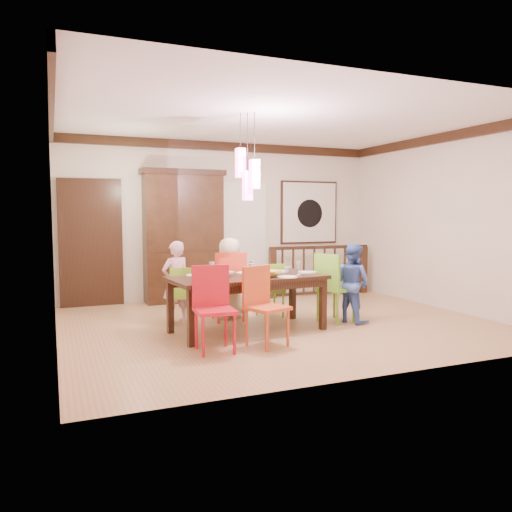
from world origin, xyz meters
name	(u,v)px	position (x,y,z in m)	size (l,w,h in m)	color
floor	(279,323)	(0.00, 0.00, 0.00)	(6.00, 6.00, 0.00)	#AC7853
ceiling	(280,119)	(0.00, 0.00, 2.90)	(6.00, 6.00, 0.00)	white
wall_back	(224,220)	(0.00, 2.50, 1.45)	(6.00, 6.00, 0.00)	beige
wall_left	(53,225)	(-3.00, 0.00, 1.45)	(5.00, 5.00, 0.00)	beige
wall_right	(444,222)	(3.00, 0.00, 1.45)	(5.00, 5.00, 0.00)	beige
crown_molding	(280,125)	(0.00, 0.00, 2.82)	(6.00, 5.00, 0.16)	black
panel_door	(91,245)	(-2.40, 2.45, 1.05)	(1.04, 0.07, 2.24)	black
white_doorway	(242,241)	(0.35, 2.46, 1.05)	(0.97, 0.05, 2.22)	silver
painting	(309,212)	(1.80, 2.46, 1.60)	(1.25, 0.06, 1.25)	black
pendant_cluster	(247,174)	(-0.60, -0.27, 2.11)	(0.27, 0.21, 1.14)	#FF4C9D
dining_table	(248,282)	(-0.60, -0.27, 0.66)	(2.15, 1.14, 0.75)	black
chair_far_left	(182,291)	(-1.30, 0.52, 0.47)	(0.42, 0.42, 0.83)	#7EB727
chair_far_mid	(228,281)	(-0.62, 0.48, 0.59)	(0.51, 0.51, 1.03)	red
chair_far_right	(270,286)	(0.06, 0.48, 0.47)	(0.38, 0.38, 0.83)	#72B527
chair_near_left	(215,303)	(-1.31, -1.06, 0.56)	(0.47, 0.47, 0.98)	red
chair_near_mid	(267,301)	(-0.66, -1.07, 0.55)	(0.55, 0.55, 0.95)	#C44A21
chair_end_right	(336,283)	(0.81, -0.22, 0.58)	(0.58, 0.58, 1.01)	#63A928
china_hutch	(184,236)	(-0.83, 2.30, 1.18)	(1.49, 0.46, 2.36)	black
balustrade	(319,269)	(1.76, 1.95, 0.50)	(2.07, 0.21, 0.96)	black
person_far_left	(176,282)	(-1.37, 0.63, 0.59)	(0.43, 0.28, 1.19)	#F5BBCD
person_far_mid	(230,278)	(-0.54, 0.62, 0.61)	(0.60, 0.39, 1.22)	beige
person_end_right	(352,283)	(1.02, -0.33, 0.58)	(0.56, 0.44, 1.15)	#3F5FB1
serving_bowl	(267,274)	(-0.38, -0.43, 0.79)	(0.34, 0.34, 0.08)	gold
small_bowl	(228,274)	(-0.84, -0.15, 0.78)	(0.18, 0.18, 0.06)	white
cup_left	(224,275)	(-1.00, -0.44, 0.80)	(0.12, 0.12, 0.09)	silver
cup_right	(287,270)	(0.06, -0.12, 0.79)	(0.09, 0.09, 0.08)	silver
plate_far_left	(196,275)	(-1.24, 0.02, 0.76)	(0.26, 0.26, 0.01)	white
plate_far_mid	(245,273)	(-0.53, 0.01, 0.76)	(0.26, 0.26, 0.01)	white
plate_far_right	(281,271)	(0.02, 0.01, 0.76)	(0.26, 0.26, 0.01)	white
plate_near_left	(208,281)	(-1.26, -0.61, 0.76)	(0.26, 0.26, 0.01)	white
plate_near_mid	(287,277)	(-0.18, -0.61, 0.76)	(0.26, 0.26, 0.01)	white
plate_end_right	(307,272)	(0.31, -0.25, 0.76)	(0.26, 0.26, 0.01)	white
wine_glass_a	(212,269)	(-1.04, -0.09, 0.84)	(0.08, 0.08, 0.19)	#590C19
wine_glass_b	(252,268)	(-0.48, -0.13, 0.84)	(0.08, 0.08, 0.19)	silver
wine_glass_c	(251,271)	(-0.64, -0.51, 0.84)	(0.08, 0.08, 0.19)	#590C19
wine_glass_d	(299,268)	(0.08, -0.45, 0.84)	(0.08, 0.08, 0.19)	silver
napkin	(259,279)	(-0.58, -0.63, 0.76)	(0.18, 0.14, 0.01)	#D83359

